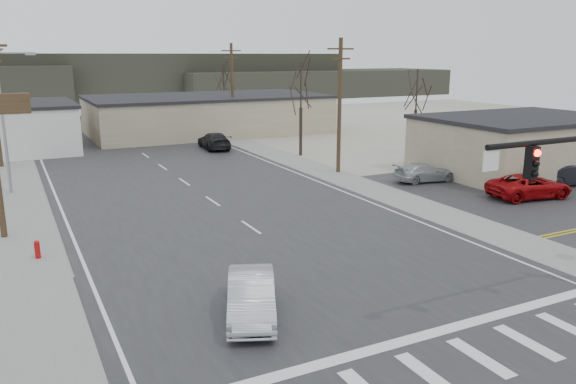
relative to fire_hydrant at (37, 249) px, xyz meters
name	(u,v)px	position (x,y,z in m)	size (l,w,h in m)	color
ground	(330,282)	(10.20, -8.00, -0.45)	(140.00, 140.00, 0.00)	beige
main_road	(207,198)	(10.20, 7.00, -0.43)	(18.00, 110.00, 0.05)	#27272A
cross_road	(330,281)	(10.20, -8.00, -0.43)	(90.00, 10.00, 0.04)	#27272A
parking_lot	(548,194)	(30.20, -2.00, -0.44)	(18.00, 20.00, 0.03)	#27272A
sidewalk_left	(19,199)	(-0.40, 12.00, -0.42)	(3.00, 90.00, 0.06)	gray
sidewalk_right	(315,169)	(20.80, 12.00, -0.42)	(3.00, 90.00, 0.06)	gray
fire_hydrant	(37,249)	(0.00, 0.00, 0.00)	(0.24, 0.24, 0.87)	#A50C0C
building_right_far	(208,114)	(20.20, 36.00, 1.70)	(26.30, 14.30, 4.30)	tan
building_lot	(520,144)	(34.20, 4.00, 1.71)	(14.30, 10.30, 4.30)	tan
upole_right_a	(340,104)	(21.70, 10.00, 4.77)	(2.20, 0.30, 10.00)	#44361F
upole_right_b	(232,88)	(21.70, 32.00, 4.77)	(2.20, 0.30, 10.00)	#44361F
streetlight_main	(6,115)	(-0.60, 14.00, 4.64)	(2.40, 0.25, 9.00)	gray
tree_right_mid	(301,88)	(22.70, 18.00, 5.48)	(3.74, 3.74, 8.33)	#33291F
tree_right_far	(224,80)	(25.20, 44.00, 5.13)	(3.52, 3.52, 7.84)	#33291F
tree_lot	(417,92)	(32.20, 14.00, 5.13)	(3.52, 3.52, 7.84)	#33291F
hill_center	(146,77)	(25.20, 88.00, 4.05)	(80.00, 18.00, 9.00)	#333026
hill_right	(315,83)	(60.20, 82.00, 2.30)	(60.00, 18.00, 5.50)	#333026
sedan_crossing	(251,296)	(6.21, -9.42, 0.33)	(1.56, 4.47, 1.47)	#ABAEB6
car_far_a	(214,141)	(16.92, 24.66, 0.37)	(2.17, 5.35, 1.55)	black
car_far_b	(74,115)	(7.89, 56.60, 0.25)	(1.56, 3.87, 1.32)	black
car_parked_red	(530,186)	(28.28, -2.10, 0.33)	(2.47, 5.35, 1.49)	#9C080C
car_parked_dark_b	(573,175)	(33.88, -0.95, 0.29)	(1.49, 4.28, 1.41)	black
car_parked_silver	(425,172)	(25.48, 4.51, 0.23)	(1.82, 4.46, 1.30)	#969BA0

